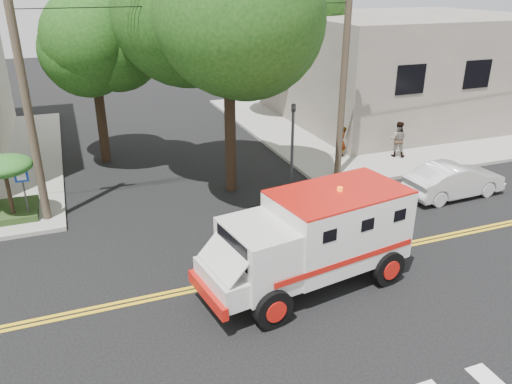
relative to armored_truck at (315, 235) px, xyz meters
name	(u,v)px	position (x,y,z in m)	size (l,w,h in m)	color
ground	(252,277)	(-1.50, 0.91, -1.55)	(100.00, 100.00, 0.00)	black
sidewalk_ne	(382,120)	(12.00, 14.41, -1.47)	(17.00, 17.00, 0.15)	gray
building_right	(403,66)	(13.50, 14.91, 1.60)	(14.00, 12.00, 6.00)	slate
utility_pole_left	(26,97)	(-7.10, 6.91, 2.95)	(0.28, 0.28, 9.00)	#382D23
utility_pole_right	(344,74)	(4.80, 7.11, 2.95)	(0.28, 0.28, 9.00)	#382D23
tree_main	(242,4)	(0.43, 7.12, 5.65)	(6.08, 5.70, 9.85)	black
tree_left	(99,37)	(-4.18, 12.70, 4.18)	(4.48, 4.20, 7.70)	black
tree_right	(300,16)	(7.34, 16.68, 4.54)	(4.80, 4.50, 8.20)	black
traffic_signal	(292,138)	(2.30, 6.51, 0.68)	(0.15, 0.18, 3.60)	#3F3F42
accessibility_sign	(24,187)	(-7.70, 7.09, -0.18)	(0.45, 0.10, 2.02)	#3F3F42
armored_truck	(315,235)	(0.00, 0.00, 0.00)	(6.25, 3.17, 2.72)	silver
parked_sedan	(454,180)	(8.08, 3.63, -0.87)	(1.44, 4.14, 1.36)	#B8B8B8
pedestrian_a	(342,142)	(6.06, 9.01, -0.65)	(0.55, 0.36, 1.50)	gray
pedestrian_b	(398,139)	(8.62, 8.19, -0.54)	(0.83, 0.65, 1.72)	gray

